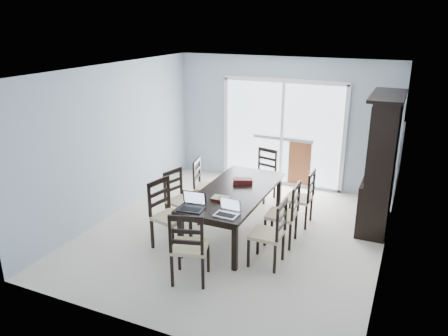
{
  "coord_description": "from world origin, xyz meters",
  "views": [
    {
      "loc": [
        2.43,
        -5.85,
        3.3
      ],
      "look_at": [
        -0.19,
        0.0,
        1.09
      ],
      "focal_mm": 35.0,
      "sensor_mm": 36.0,
      "label": 1
    }
  ],
  "objects_px": {
    "chair_right_far": "(304,192)",
    "game_box": "(243,181)",
    "chair_right_mid": "(288,208)",
    "laptop_silver": "(226,212)",
    "cell_phone": "(222,211)",
    "chair_left_mid": "(178,192)",
    "hot_tub": "(280,148)",
    "china_hutch": "(381,164)",
    "chair_right_near": "(274,227)",
    "dining_table": "(235,195)",
    "laptop_dark": "(191,206)",
    "chair_left_near": "(165,206)",
    "chair_left_far": "(203,180)",
    "chair_end_near": "(188,241)",
    "chair_end_far": "(264,169)"
  },
  "relations": [
    {
      "from": "chair_right_far",
      "to": "game_box",
      "type": "relative_size",
      "value": 3.5
    },
    {
      "from": "chair_right_mid",
      "to": "laptop_silver",
      "type": "xyz_separation_m",
      "value": [
        -0.61,
        -0.93,
        0.2
      ]
    },
    {
      "from": "cell_phone",
      "to": "laptop_silver",
      "type": "bearing_deg",
      "value": -40.84
    },
    {
      "from": "chair_left_mid",
      "to": "chair_right_mid",
      "type": "bearing_deg",
      "value": 108.83
    },
    {
      "from": "chair_right_mid",
      "to": "hot_tub",
      "type": "distance_m",
      "value": 3.49
    },
    {
      "from": "china_hutch",
      "to": "chair_right_near",
      "type": "bearing_deg",
      "value": -121.46
    },
    {
      "from": "chair_right_far",
      "to": "hot_tub",
      "type": "height_order",
      "value": "chair_right_far"
    },
    {
      "from": "dining_table",
      "to": "chair_right_mid",
      "type": "height_order",
      "value": "chair_right_mid"
    },
    {
      "from": "chair_right_far",
      "to": "china_hutch",
      "type": "bearing_deg",
      "value": -67.37
    },
    {
      "from": "dining_table",
      "to": "china_hutch",
      "type": "xyz_separation_m",
      "value": [
        2.02,
        1.25,
        0.4
      ]
    },
    {
      "from": "laptop_dark",
      "to": "laptop_silver",
      "type": "height_order",
      "value": "laptop_dark"
    },
    {
      "from": "china_hutch",
      "to": "chair_right_far",
      "type": "bearing_deg",
      "value": -157.19
    },
    {
      "from": "game_box",
      "to": "hot_tub",
      "type": "xyz_separation_m",
      "value": [
        -0.29,
        2.99,
        -0.29
      ]
    },
    {
      "from": "chair_right_near",
      "to": "game_box",
      "type": "distance_m",
      "value": 1.32
    },
    {
      "from": "chair_left_mid",
      "to": "hot_tub",
      "type": "relative_size",
      "value": 0.55
    },
    {
      "from": "chair_right_far",
      "to": "laptop_silver",
      "type": "height_order",
      "value": "chair_right_far"
    },
    {
      "from": "chair_left_near",
      "to": "laptop_silver",
      "type": "distance_m",
      "value": 1.08
    },
    {
      "from": "chair_left_mid",
      "to": "china_hutch",
      "type": "bearing_deg",
      "value": 129.53
    },
    {
      "from": "laptop_dark",
      "to": "game_box",
      "type": "distance_m",
      "value": 1.29
    },
    {
      "from": "china_hutch",
      "to": "chair_right_mid",
      "type": "distance_m",
      "value": 1.76
    },
    {
      "from": "chair_right_near",
      "to": "chair_right_mid",
      "type": "relative_size",
      "value": 0.99
    },
    {
      "from": "chair_left_near",
      "to": "chair_right_mid",
      "type": "relative_size",
      "value": 1.06
    },
    {
      "from": "laptop_silver",
      "to": "game_box",
      "type": "bearing_deg",
      "value": 103.53
    },
    {
      "from": "chair_left_far",
      "to": "cell_phone",
      "type": "xyz_separation_m",
      "value": [
        1.0,
        -1.4,
        0.17
      ]
    },
    {
      "from": "chair_right_mid",
      "to": "game_box",
      "type": "distance_m",
      "value": 0.93
    },
    {
      "from": "dining_table",
      "to": "hot_tub",
      "type": "xyz_separation_m",
      "value": [
        -0.29,
        3.32,
        -0.17
      ]
    },
    {
      "from": "chair_left_mid",
      "to": "dining_table",
      "type": "bearing_deg",
      "value": 110.18
    },
    {
      "from": "chair_right_near",
      "to": "chair_end_near",
      "type": "height_order",
      "value": "chair_end_near"
    },
    {
      "from": "chair_left_near",
      "to": "chair_right_far",
      "type": "distance_m",
      "value": 2.32
    },
    {
      "from": "cell_phone",
      "to": "hot_tub",
      "type": "xyz_separation_m",
      "value": [
        -0.42,
        4.12,
        -0.25
      ]
    },
    {
      "from": "laptop_dark",
      "to": "chair_end_near",
      "type": "bearing_deg",
      "value": -71.86
    },
    {
      "from": "chair_right_near",
      "to": "chair_right_far",
      "type": "height_order",
      "value": "chair_right_near"
    },
    {
      "from": "chair_end_far",
      "to": "cell_phone",
      "type": "distance_m",
      "value": 2.43
    },
    {
      "from": "cell_phone",
      "to": "game_box",
      "type": "distance_m",
      "value": 1.13
    },
    {
      "from": "chair_end_near",
      "to": "hot_tub",
      "type": "xyz_separation_m",
      "value": [
        -0.29,
        4.86,
        -0.12
      ]
    },
    {
      "from": "dining_table",
      "to": "laptop_dark",
      "type": "relative_size",
      "value": 5.93
    },
    {
      "from": "chair_left_mid",
      "to": "chair_right_far",
      "type": "distance_m",
      "value": 2.09
    },
    {
      "from": "dining_table",
      "to": "chair_right_far",
      "type": "bearing_deg",
      "value": 40.53
    },
    {
      "from": "cell_phone",
      "to": "game_box",
      "type": "xyz_separation_m",
      "value": [
        -0.13,
        1.13,
        0.03
      ]
    },
    {
      "from": "chair_left_mid",
      "to": "chair_end_far",
      "type": "xyz_separation_m",
      "value": [
        0.92,
        1.7,
        0.01
      ]
    },
    {
      "from": "chair_right_mid",
      "to": "laptop_dark",
      "type": "relative_size",
      "value": 3.07
    },
    {
      "from": "chair_right_far",
      "to": "chair_end_near",
      "type": "bearing_deg",
      "value": 158.31
    },
    {
      "from": "chair_right_near",
      "to": "chair_right_mid",
      "type": "bearing_deg",
      "value": -0.4
    },
    {
      "from": "chair_left_near",
      "to": "chair_right_near",
      "type": "bearing_deg",
      "value": 105.08
    },
    {
      "from": "chair_right_near",
      "to": "cell_phone",
      "type": "height_order",
      "value": "chair_right_near"
    },
    {
      "from": "chair_left_far",
      "to": "game_box",
      "type": "height_order",
      "value": "chair_left_far"
    },
    {
      "from": "dining_table",
      "to": "chair_right_far",
      "type": "xyz_separation_m",
      "value": [
        0.92,
        0.79,
        -0.09
      ]
    },
    {
      "from": "dining_table",
      "to": "cell_phone",
      "type": "xyz_separation_m",
      "value": [
        0.14,
        -0.8,
        0.08
      ]
    },
    {
      "from": "chair_left_far",
      "to": "chair_right_far",
      "type": "bearing_deg",
      "value": 83.6
    },
    {
      "from": "chair_right_mid",
      "to": "chair_right_near",
      "type": "bearing_deg",
      "value": 177.51
    }
  ]
}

